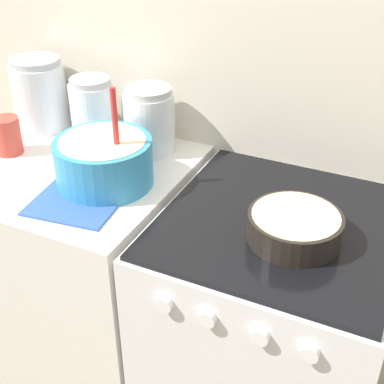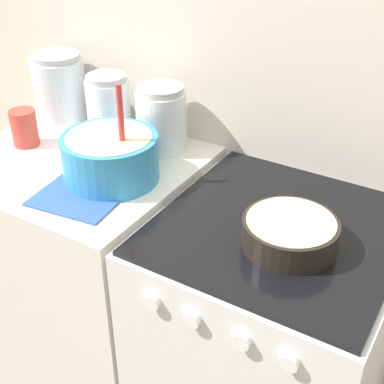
# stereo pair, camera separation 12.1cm
# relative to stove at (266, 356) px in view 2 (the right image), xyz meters

# --- Properties ---
(wall_back) EXTENTS (4.40, 0.05, 2.40)m
(wall_back) POSITION_rel_stove_xyz_m (-0.32, 0.33, 0.73)
(wall_back) COLOR beige
(wall_back) RESTS_ON ground_plane
(countertop_cabinet) EXTENTS (0.70, 0.62, 0.94)m
(countertop_cabinet) POSITION_rel_stove_xyz_m (-0.67, 0.00, 0.00)
(countertop_cabinet) COLOR silver
(countertop_cabinet) RESTS_ON ground_plane
(stove) EXTENTS (0.60, 0.63, 0.94)m
(stove) POSITION_rel_stove_xyz_m (0.00, 0.00, 0.00)
(stove) COLOR silver
(stove) RESTS_ON ground_plane
(mixing_bowl) EXTENTS (0.27, 0.27, 0.29)m
(mixing_bowl) POSITION_rel_stove_xyz_m (-0.50, -0.03, 0.54)
(mixing_bowl) COLOR #338CBF
(mixing_bowl) RESTS_ON countertop_cabinet
(baking_pan) EXTENTS (0.22, 0.22, 0.07)m
(baking_pan) POSITION_rel_stove_xyz_m (0.05, -0.06, 0.50)
(baking_pan) COLOR black
(baking_pan) RESTS_ON stove
(storage_jar_left) EXTENTS (0.18, 0.18, 0.24)m
(storage_jar_left) POSITION_rel_stove_xyz_m (-0.90, 0.20, 0.57)
(storage_jar_left) COLOR silver
(storage_jar_left) RESTS_ON countertop_cabinet
(storage_jar_middle) EXTENTS (0.14, 0.14, 0.20)m
(storage_jar_middle) POSITION_rel_stove_xyz_m (-0.69, 0.20, 0.55)
(storage_jar_middle) COLOR silver
(storage_jar_middle) RESTS_ON countertop_cabinet
(storage_jar_right) EXTENTS (0.15, 0.15, 0.20)m
(storage_jar_right) POSITION_rel_stove_xyz_m (-0.49, 0.20, 0.55)
(storage_jar_right) COLOR silver
(storage_jar_right) RESTS_ON countertop_cabinet
(tin_can) EXTENTS (0.08, 0.08, 0.11)m
(tin_can) POSITION_rel_stove_xyz_m (-0.87, -0.00, 0.53)
(tin_can) COLOR #CC3F33
(tin_can) RESTS_ON countertop_cabinet
(recipe_page) EXTENTS (0.25, 0.26, 0.01)m
(recipe_page) POSITION_rel_stove_xyz_m (-0.51, -0.14, 0.47)
(recipe_page) COLOR #3359B2
(recipe_page) RESTS_ON countertop_cabinet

